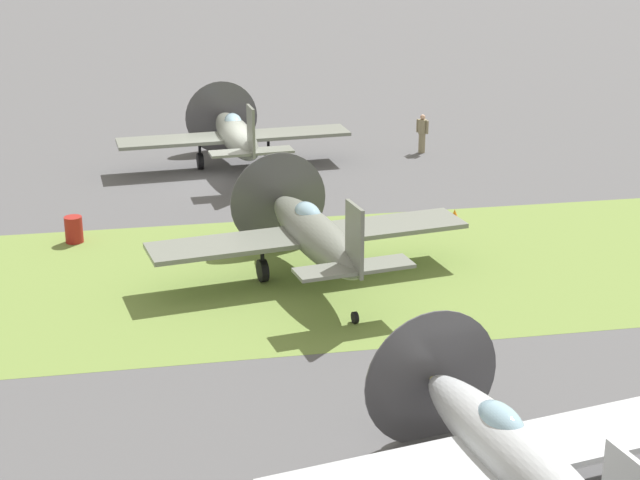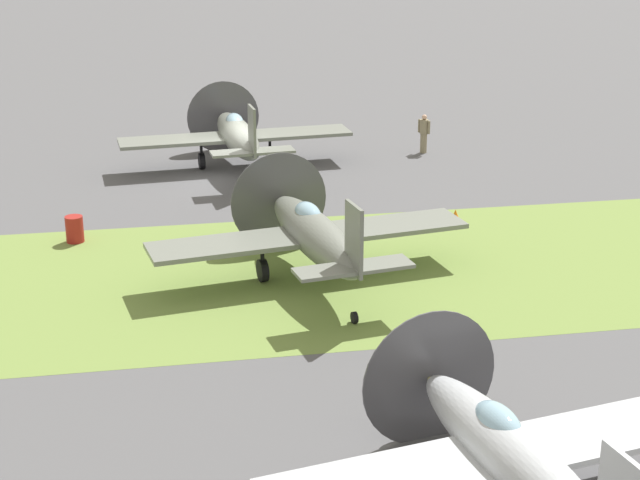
{
  "view_description": "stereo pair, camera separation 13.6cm",
  "coord_description": "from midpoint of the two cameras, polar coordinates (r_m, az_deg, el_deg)",
  "views": [
    {
      "loc": [
        -3.51,
        -39.87,
        11.63
      ],
      "look_at": [
        1.72,
        -11.62,
        1.31
      ],
      "focal_mm": 56.94,
      "sensor_mm": 36.0,
      "label": 1
    },
    {
      "loc": [
        -3.38,
        -39.9,
        11.63
      ],
      "look_at": [
        1.72,
        -11.62,
        1.31
      ],
      "focal_mm": 56.94,
      "sensor_mm": 36.0,
      "label": 2
    }
  ],
  "objects": [
    {
      "name": "airplane_wingman",
      "position": [
        30.57,
        -0.28,
        0.39
      ],
      "size": [
        10.06,
        8.01,
        3.56
      ],
      "rotation": [
        0.0,
        0.0,
        0.17
      ],
      "color": "slate",
      "rests_on": "ground"
    },
    {
      "name": "airplane_lead",
      "position": [
        42.69,
        -4.6,
        5.92
      ],
      "size": [
        9.86,
        7.8,
        3.5
      ],
      "rotation": [
        0.0,
        0.0,
        0.08
      ],
      "color": "slate",
      "rests_on": "ground"
    },
    {
      "name": "airplane_trail",
      "position": [
        19.73,
        10.76,
        -11.77
      ],
      "size": [
        9.63,
        7.68,
        3.41
      ],
      "rotation": [
        0.0,
        0.0,
        0.19
      ],
      "color": "#B2B7BC",
      "rests_on": "ground"
    },
    {
      "name": "fuel_drum",
      "position": [
        35.06,
        -13.52,
        0.6
      ],
      "size": [
        0.6,
        0.6,
        0.9
      ],
      "primitive_type": "cylinder",
      "color": "maroon",
      "rests_on": "ground"
    },
    {
      "name": "ground_plane",
      "position": [
        41.69,
        -5.08,
        3.48
      ],
      "size": [
        160.0,
        160.0,
        0.0
      ],
      "primitive_type": "plane",
      "color": "#515154"
    },
    {
      "name": "runway_marker_cone",
      "position": [
        36.54,
        7.72,
        1.38
      ],
      "size": [
        0.36,
        0.36,
        0.44
      ],
      "primitive_type": "cone",
      "color": "orange",
      "rests_on": "ground"
    },
    {
      "name": "ground_crew_chief",
      "position": [
        45.47,
        5.95,
        6.02
      ],
      "size": [
        0.44,
        0.51,
        1.73
      ],
      "rotation": [
        0.0,
        0.0,
        2.26
      ],
      "color": "#847A5B",
      "rests_on": "ground"
    },
    {
      "name": "grass_verge",
      "position": [
        31.22,
        -3.15,
        -2.13
      ],
      "size": [
        120.0,
        11.0,
        0.01
      ],
      "primitive_type": "cube",
      "color": "olive",
      "rests_on": "ground"
    }
  ]
}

